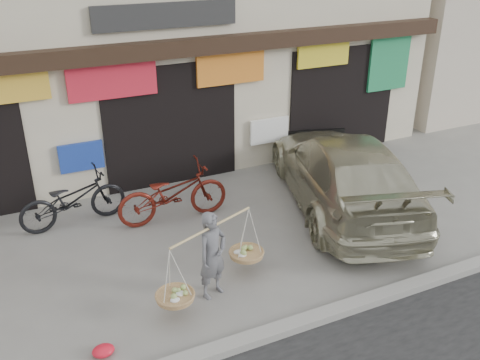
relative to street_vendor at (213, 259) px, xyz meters
name	(u,v)px	position (x,y,z in m)	size (l,w,h in m)	color
ground	(239,258)	(0.81, 0.74, -0.66)	(70.00, 70.00, 0.00)	gray
kerb	(298,324)	(0.81, -1.26, -0.60)	(70.00, 0.25, 0.12)	gray
shophouse_block	(129,10)	(0.81, 7.16, 2.79)	(14.00, 6.32, 7.00)	beige
street_vendor	(213,259)	(0.00, 0.00, 0.00)	(2.01, 1.14, 1.45)	slate
bike_0	(73,199)	(-1.58, 3.22, -0.12)	(0.71, 2.05, 1.08)	black
bike_2	(173,193)	(0.22, 2.56, -0.08)	(0.77, 2.20, 1.16)	#57170E
suv	(343,171)	(3.59, 1.66, 0.11)	(3.61, 5.68, 1.53)	#B6B293
red_bag	(103,351)	(-1.87, -0.61, -0.59)	(0.31, 0.25, 0.14)	red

